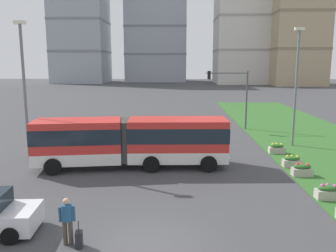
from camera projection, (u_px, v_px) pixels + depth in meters
The scene contains 15 objects.
ground_plane at pixel (149, 245), 12.44m from camera, with size 260.00×260.00×0.00m, color #424244.
articulated_bus at pixel (132, 141), 21.47m from camera, with size 12.01×3.62×3.00m.
pedestrian_crossing at pixel (67, 218), 12.32m from camera, with size 0.57×0.36×1.74m.
rolling_suitcase at pixel (79, 239), 12.23m from camera, with size 0.30×0.39×0.97m.
flower_planter_1 at pixel (328, 192), 16.39m from camera, with size 1.10×0.56×0.74m.
flower_planter_2 at pixel (302, 170), 19.77m from camera, with size 1.10×0.56×0.74m.
flower_planter_3 at pixel (292, 161), 21.47m from camera, with size 1.10×0.56×0.74m.
flower_planter_4 at pixel (277, 148), 24.71m from camera, with size 1.10×0.56×0.74m.
traffic_light_far_right at pixel (233, 89), 33.24m from camera, with size 4.01×0.28×5.64m.
streetlight_left at pixel (24, 87), 21.74m from camera, with size 0.70×0.28×8.90m.
streetlight_median at pixel (296, 83), 26.29m from camera, with size 0.70×0.28×8.96m.
apartment_tower_west at pixel (80, 22), 112.46m from camera, with size 16.62×17.57×38.39m.
apartment_tower_westcentre at pixel (156, 15), 119.34m from camera, with size 20.58×15.55×44.74m.
apartment_tower_centre at pixel (242, 19), 107.48m from camera, with size 16.14×16.84×39.17m.
apartment_tower_eastcentre at pixel (296, 16), 100.32m from camera, with size 14.68×18.25×39.50m.
Camera 1 is at (0.95, -11.47, 6.39)m, focal length 37.34 mm.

